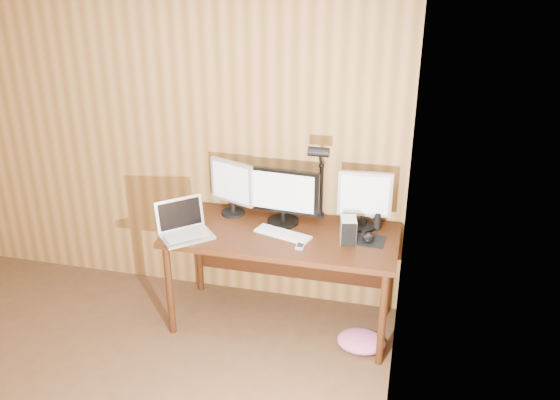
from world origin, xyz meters
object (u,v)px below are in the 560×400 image
at_px(monitor_left, 232,186).
at_px(keyboard, 283,234).
at_px(laptop, 184,227).
at_px(hard_drive, 348,230).
at_px(desk_lamp, 320,171).
at_px(monitor_center, 283,196).
at_px(speaker, 377,220).
at_px(monitor_right, 365,199).
at_px(mouse, 368,237).
at_px(desk, 284,243).
at_px(phone, 300,246).

distance_m(monitor_left, keyboard, 0.54).
bearing_deg(monitor_left, laptop, -99.06).
height_order(hard_drive, desk_lamp, desk_lamp).
height_order(monitor_center, speaker, monitor_center).
distance_m(monitor_right, speaker, 0.19).
relative_size(monitor_center, keyboard, 1.25).
bearing_deg(mouse, desk, -165.64).
distance_m(monitor_center, mouse, 0.66).
distance_m(monitor_left, hard_drive, 0.91).
height_order(keyboard, phone, keyboard).
bearing_deg(monitor_left, keyboard, -7.74).
bearing_deg(monitor_center, monitor_left, 176.30).
relative_size(laptop, desk_lamp, 0.68).
bearing_deg(monitor_right, monitor_center, -179.16).
bearing_deg(desk, desk_lamp, 36.38).
height_order(desk, keyboard, keyboard).
height_order(laptop, desk_lamp, desk_lamp).
distance_m(laptop, speaker, 1.34).
bearing_deg(phone, monitor_center, 121.09).
bearing_deg(hard_drive, desk, 158.82).
distance_m(monitor_center, monitor_right, 0.57).
xyz_separation_m(desk, hard_drive, (0.46, -0.08, 0.20)).
xyz_separation_m(monitor_center, hard_drive, (0.48, -0.17, -0.13)).
bearing_deg(phone, hard_drive, 27.03).
relative_size(laptop, hard_drive, 2.53).
height_order(desk, mouse, mouse).
distance_m(desk, mouse, 0.61).
xyz_separation_m(mouse, phone, (-0.43, -0.19, -0.02)).
distance_m(desk, monitor_left, 0.56).
xyz_separation_m(phone, desk_lamp, (0.05, 0.39, 0.38)).
height_order(monitor_center, keyboard, monitor_center).
bearing_deg(mouse, phone, -137.37).
distance_m(monitor_left, laptop, 0.48).
height_order(desk, monitor_right, monitor_right).
distance_m(phone, desk_lamp, 0.55).
distance_m(monitor_right, desk_lamp, 0.36).
bearing_deg(speaker, monitor_left, -179.80).
bearing_deg(monitor_left, desk_lamp, 23.36).
relative_size(monitor_right, desk_lamp, 0.67).
distance_m(monitor_left, mouse, 1.04).
height_order(monitor_left, mouse, monitor_left).
xyz_separation_m(monitor_left, speaker, (1.05, 0.00, -0.16)).
height_order(keyboard, speaker, speaker).
xyz_separation_m(laptop, keyboard, (0.66, 0.15, -0.05)).
relative_size(monitor_left, monitor_right, 0.98).
xyz_separation_m(monitor_right, phone, (-0.37, -0.37, -0.22)).
relative_size(mouse, hard_drive, 0.71).
xyz_separation_m(laptop, mouse, (1.24, 0.21, -0.04)).
xyz_separation_m(monitor_left, mouse, (1.01, -0.18, -0.20)).
bearing_deg(laptop, phone, -40.69).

